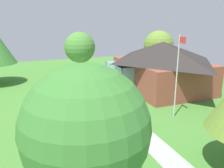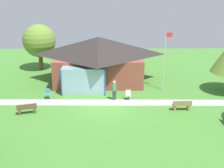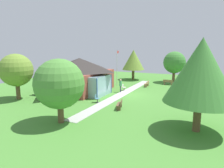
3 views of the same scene
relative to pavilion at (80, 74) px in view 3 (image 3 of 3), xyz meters
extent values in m
plane|color=#478433|center=(0.69, -6.92, -2.33)|extent=(44.00, 44.00, 0.00)
cube|color=brown|center=(0.05, 0.15, -0.97)|extent=(8.41, 6.39, 2.70)
pyramid|color=#2D2826|center=(0.05, 0.15, 1.26)|extent=(9.41, 7.39, 1.76)
cube|color=#8CB2BF|center=(-1.21, -3.64, -1.11)|extent=(3.79, 1.20, 2.43)
cylinder|color=#3359B2|center=(-3.10, -4.24, -1.11)|extent=(0.12, 0.12, 2.43)
cylinder|color=#3359B2|center=(0.68, -4.24, -1.11)|extent=(0.12, 0.12, 2.43)
cube|color=#ADADA8|center=(0.69, -5.84, -2.31)|extent=(21.68, 1.70, 0.03)
cylinder|color=silver|center=(6.05, -2.75, 0.42)|extent=(0.08, 0.08, 5.49)
cube|color=red|center=(6.35, -2.75, 2.82)|extent=(0.60, 0.02, 0.40)
cube|color=#9E7A51|center=(6.74, -7.35, -1.88)|extent=(1.51, 0.49, 0.06)
cube|color=#9E7A51|center=(6.19, -7.37, -2.13)|extent=(0.17, 0.40, 0.39)
cube|color=#9E7A51|center=(7.29, -7.33, -2.13)|extent=(0.17, 0.40, 0.39)
cube|color=#9E7A51|center=(6.74, -7.54, -1.67)|extent=(1.50, 0.11, 0.36)
cube|color=olive|center=(9.57, -10.08, -1.88)|extent=(0.45, 1.50, 0.06)
cube|color=olive|center=(9.57, -9.53, -2.13)|extent=(0.40, 0.16, 0.39)
cube|color=olive|center=(9.57, -10.63, -2.13)|extent=(0.40, 0.16, 0.39)
cube|color=olive|center=(9.38, -10.08, -1.67)|extent=(0.07, 1.50, 0.36)
cube|color=brown|center=(-5.25, -7.86, -1.88)|extent=(1.56, 0.83, 0.06)
cube|color=brown|center=(-5.78, -8.01, -2.13)|extent=(0.26, 0.43, 0.39)
cube|color=brown|center=(-4.72, -7.71, -2.13)|extent=(0.26, 0.43, 0.39)
cube|color=brown|center=(-5.19, -8.04, -1.67)|extent=(1.46, 0.47, 0.36)
cube|color=teal|center=(-4.22, -4.89, -1.89)|extent=(0.53, 0.53, 0.04)
cube|color=teal|center=(-4.27, -4.69, -1.67)|extent=(0.44, 0.14, 0.40)
cylinder|color=#4C4C51|center=(-4.22, -4.89, -2.12)|extent=(0.10, 0.10, 0.42)
cylinder|color=#4C4C51|center=(-4.22, -4.89, -2.32)|extent=(0.36, 0.36, 0.02)
cube|color=beige|center=(2.70, -5.27, -1.89)|extent=(0.46, 0.46, 0.04)
cube|color=beige|center=(2.69, -5.07, -1.67)|extent=(0.44, 0.06, 0.40)
cylinder|color=#4C4C51|center=(2.70, -5.27, -2.12)|extent=(0.10, 0.10, 0.42)
cylinder|color=#4C4C51|center=(2.70, -5.27, -2.32)|extent=(0.36, 0.36, 0.02)
cylinder|color=#2D3347|center=(1.57, -5.20, -1.90)|extent=(0.14, 0.14, 0.85)
cylinder|color=#2D3347|center=(1.41, -5.27, -1.90)|extent=(0.14, 0.14, 0.85)
cylinder|color=#3F8C59|center=(1.49, -5.23, -1.15)|extent=(0.34, 0.34, 0.65)
sphere|color=#D8AD8C|center=(1.49, -5.23, -0.71)|extent=(0.24, 0.24, 0.24)
cylinder|color=brown|center=(12.32, -10.54, -1.32)|extent=(0.46, 0.46, 2.01)
sphere|color=#3D7F33|center=(12.32, -10.54, 1.06)|extent=(3.65, 3.65, 3.65)
cylinder|color=brown|center=(-10.44, -5.05, -1.50)|extent=(0.47, 0.47, 1.64)
sphere|color=#4C8C38|center=(-10.44, -5.05, 0.76)|extent=(3.86, 3.86, 3.86)
cylinder|color=brown|center=(-7.77, -14.80, -1.27)|extent=(0.52, 0.52, 2.11)
cone|color=#3D7F33|center=(-7.77, -14.80, 1.97)|extent=(4.87, 4.87, 4.38)
cylinder|color=brown|center=(-6.70, 4.04, -1.34)|extent=(0.46, 0.46, 1.97)
sphere|color=olive|center=(-6.70, 4.04, 1.01)|extent=(3.65, 3.65, 3.65)
cylinder|color=brown|center=(12.17, -3.36, -1.39)|extent=(0.48, 0.48, 1.86)
cone|color=olive|center=(12.17, -3.36, 1.33)|extent=(3.98, 3.98, 3.58)
camera|label=1|loc=(18.05, -12.03, 3.93)|focal=37.09mm
camera|label=2|loc=(1.01, -28.39, 7.24)|focal=46.96mm
camera|label=3|loc=(-22.22, -14.88, 3.48)|focal=31.71mm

